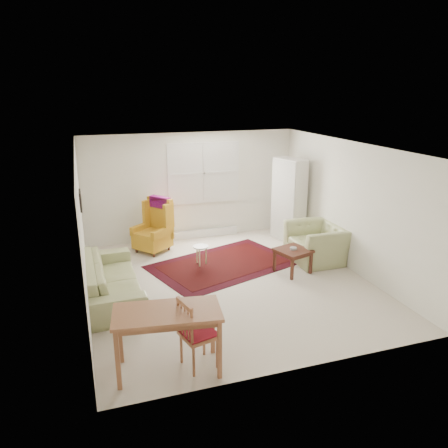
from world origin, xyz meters
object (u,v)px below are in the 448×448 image
object	(u,v)px
armchair	(318,239)
desk_chair	(199,332)
coffee_table	(293,261)
cabinet	(289,200)
stool	(201,255)
desk	(168,341)
sofa	(111,272)
wingback_chair	(152,226)

from	to	relation	value
armchair	desk_chair	size ratio (longest dim) A/B	1.22
coffee_table	cabinet	xyz separation A→B (m)	(0.77, 1.79, 0.72)
armchair	stool	world-z (taller)	armchair
desk	desk_chair	distance (m)	0.40
sofa	wingback_chair	size ratio (longest dim) A/B	1.93
wingback_chair	desk_chair	bearing A→B (deg)	-40.41
armchair	wingback_chair	xyz separation A→B (m)	(-3.18, 1.59, 0.13)
stool	cabinet	xyz separation A→B (m)	(2.37, 0.87, 0.76)
coffee_table	cabinet	size ratio (longest dim) A/B	0.31
stool	cabinet	size ratio (longest dim) A/B	0.22
coffee_table	armchair	bearing A→B (deg)	28.51
sofa	stool	xyz separation A→B (m)	(1.83, 0.88, -0.25)
stool	sofa	bearing A→B (deg)	-154.35
desk	stool	bearing A→B (deg)	67.91
wingback_chair	desk	size ratio (longest dim) A/B	0.89
sofa	stool	distance (m)	2.04
stool	wingback_chair	bearing A→B (deg)	126.39
wingback_chair	cabinet	xyz separation A→B (m)	(3.18, -0.22, 0.37)
armchair	desk	world-z (taller)	armchair
wingback_chair	desk_chair	distance (m)	4.34
armchair	cabinet	world-z (taller)	cabinet
armchair	sofa	bearing A→B (deg)	-84.63
desk_chair	cabinet	bearing A→B (deg)	-52.56
sofa	armchair	xyz separation A→B (m)	(4.20, 0.38, -0.00)
sofa	coffee_table	world-z (taller)	sofa
coffee_table	desk_chair	world-z (taller)	desk_chair
coffee_table	stool	xyz separation A→B (m)	(-1.60, 0.92, -0.03)
coffee_table	sofa	bearing A→B (deg)	179.26
cabinet	desk_chair	xyz separation A→B (m)	(-3.29, -4.11, -0.48)
desk	coffee_table	bearing A→B (deg)	38.30
wingback_chair	desk_chair	xyz separation A→B (m)	(-0.11, -4.33, -0.11)
armchair	wingback_chair	size ratio (longest dim) A/B	0.99
wingback_chair	cabinet	distance (m)	3.21
wingback_chair	coffee_table	xyz separation A→B (m)	(2.40, -2.01, -0.35)
sofa	stool	world-z (taller)	sofa
sofa	armchair	size ratio (longest dim) A/B	1.94
wingback_chair	stool	size ratio (longest dim) A/B	2.85
coffee_table	desk_chair	distance (m)	3.43
cabinet	desk_chair	distance (m)	5.29
wingback_chair	stool	distance (m)	1.41
wingback_chair	stool	world-z (taller)	wingback_chair
sofa	wingback_chair	bearing A→B (deg)	-28.48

